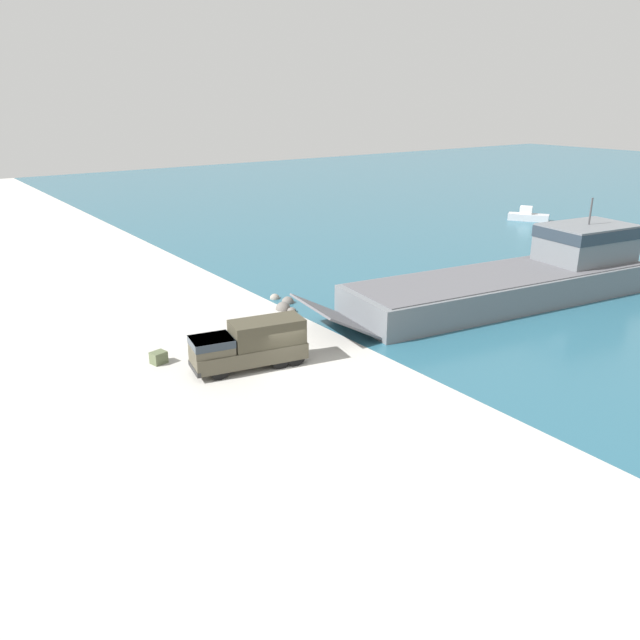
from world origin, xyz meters
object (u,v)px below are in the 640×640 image
(landing_craft, at_px, (523,275))
(cargo_crate, at_px, (159,358))
(moored_boat_a, at_px, (528,216))
(military_truck, at_px, (250,344))
(soldier_on_ramp, at_px, (215,345))

(landing_craft, height_order, cargo_crate, landing_craft)
(moored_boat_a, xyz_separation_m, cargo_crate, (17.42, -62.48, -0.27))
(landing_craft, relative_size, moored_boat_a, 5.92)
(landing_craft, height_order, military_truck, landing_craft)
(soldier_on_ramp, relative_size, moored_boat_a, 0.29)
(landing_craft, xyz_separation_m, military_truck, (-0.96, -26.74, -0.47))
(soldier_on_ramp, height_order, cargo_crate, soldier_on_ramp)
(soldier_on_ramp, distance_m, cargo_crate, 3.77)
(landing_craft, height_order, soldier_on_ramp, landing_craft)
(soldier_on_ramp, distance_m, moored_boat_a, 61.95)
(soldier_on_ramp, height_order, moored_boat_a, moored_boat_a)
(landing_craft, xyz_separation_m, soldier_on_ramp, (-3.71, -27.93, -1.12))
(moored_boat_a, height_order, cargo_crate, moored_boat_a)
(military_truck, height_order, soldier_on_ramp, military_truck)
(soldier_on_ramp, bearing_deg, cargo_crate, 135.60)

